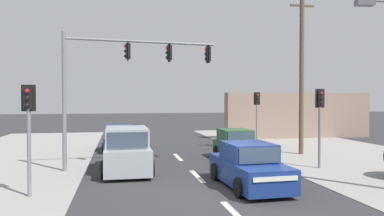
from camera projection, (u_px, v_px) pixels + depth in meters
ground_plane at (216, 195)px, 12.07m from camera, size 140.00×140.00×0.00m
lane_dash_near at (235, 214)px, 10.11m from camera, size 0.20×2.40×0.01m
lane_dash_mid at (197, 176)px, 15.02m from camera, size 0.20×2.40×0.01m
lane_dash_far at (178, 157)px, 19.92m from camera, size 0.20×2.40×0.01m
utility_pole_midground_right at (302, 66)px, 20.87m from camera, size 1.80×0.26×9.40m
traffic_signal_mast at (120, 71)px, 16.65m from camera, size 6.86×0.99×6.00m
pedestal_signal_right_kerb at (320, 114)px, 16.65m from camera, size 0.44×0.29×3.56m
pedestal_signal_left_kerb at (29, 121)px, 11.78m from camera, size 0.44×0.29×3.56m
pedestal_signal_far_median at (257, 109)px, 24.92m from camera, size 0.44×0.29×3.56m
shopfront_wall_far at (298, 115)px, 29.84m from camera, size 12.00×1.00×3.60m
hatchback_crossing_left at (236, 146)px, 19.30m from camera, size 1.79×3.64×1.53m
hatchback_oncoming_mid at (119, 139)px, 22.59m from camera, size 1.87×3.69×1.53m
suv_oncoming_near at (127, 151)px, 16.00m from camera, size 2.10×4.56×1.90m
sedan_kerbside_parked at (249, 167)px, 13.23m from camera, size 2.01×4.30×1.56m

